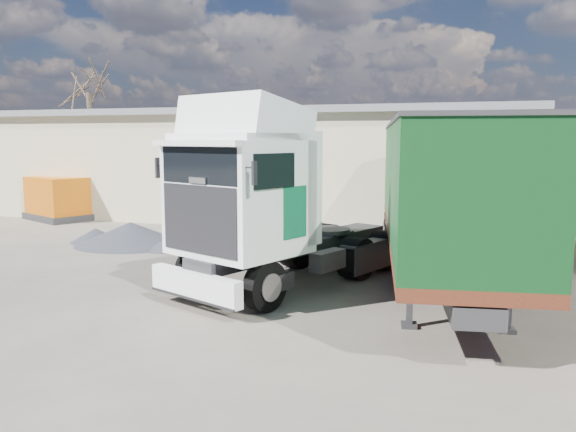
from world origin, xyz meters
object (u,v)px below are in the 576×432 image
(tractor_unit, at_px, (266,211))
(panel_van, at_px, (229,211))
(bare_tree, at_px, (88,79))
(box_trailer, at_px, (439,185))
(orange_skip, at_px, (57,201))

(tractor_unit, bearing_deg, panel_van, 142.59)
(bare_tree, relative_size, tractor_unit, 1.24)
(box_trailer, distance_m, orange_skip, 19.47)
(bare_tree, bearing_deg, box_trailer, -35.63)
(tractor_unit, relative_size, panel_van, 1.64)
(bare_tree, xyz_separation_m, box_trailer, (23.59, -16.91, -5.26))
(tractor_unit, bearing_deg, orange_skip, 170.03)
(orange_skip, bearing_deg, tractor_unit, -8.54)
(panel_van, relative_size, orange_skip, 1.21)
(panel_van, distance_m, orange_skip, 9.86)
(tractor_unit, xyz_separation_m, orange_skip, (-14.00, 9.21, -1.17))
(bare_tree, xyz_separation_m, orange_skip, (5.40, -10.20, -7.01))
(bare_tree, distance_m, panel_van, 20.39)
(bare_tree, height_order, tractor_unit, bare_tree)
(bare_tree, height_order, panel_van, bare_tree)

